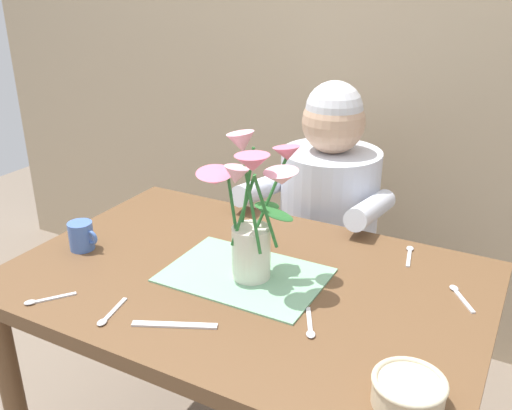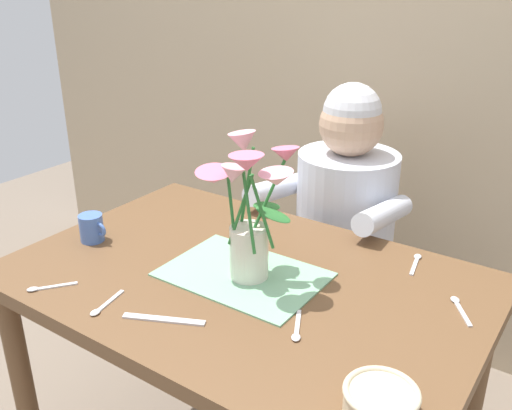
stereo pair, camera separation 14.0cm
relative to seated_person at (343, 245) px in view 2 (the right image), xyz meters
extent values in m
cube|color=tan|center=(0.01, 0.43, 0.69)|extent=(4.00, 0.10, 2.50)
cube|color=brown|center=(0.01, -0.62, 0.16)|extent=(1.20, 0.80, 0.04)
cylinder|color=brown|center=(-0.53, -0.96, -0.21)|extent=(0.06, 0.06, 0.70)
cylinder|color=brown|center=(-0.53, -0.28, -0.21)|extent=(0.06, 0.06, 0.70)
cylinder|color=brown|center=(0.55, -0.28, -0.21)|extent=(0.06, 0.06, 0.70)
cylinder|color=#4C4C56|center=(0.00, 0.00, -0.36)|extent=(0.30, 0.30, 0.40)
cylinder|color=silver|center=(0.00, 0.00, 0.09)|extent=(0.34, 0.34, 0.50)
sphere|color=tan|center=(0.00, 0.00, 0.44)|extent=(0.21, 0.21, 0.21)
sphere|color=silver|center=(0.00, 0.00, 0.48)|extent=(0.19, 0.19, 0.19)
cylinder|color=silver|center=(-0.19, -0.14, 0.22)|extent=(0.07, 0.33, 0.12)
cylinder|color=silver|center=(0.19, -0.14, 0.22)|extent=(0.07, 0.33, 0.12)
cube|color=#7AB289|center=(0.01, -0.62, 0.18)|extent=(0.40, 0.28, 0.00)
cylinder|color=silver|center=(0.03, -0.62, 0.25)|extent=(0.10, 0.10, 0.14)
cylinder|color=#2D7533|center=(0.07, -0.62, 0.37)|extent=(0.06, 0.03, 0.19)
cone|color=pink|center=(0.12, -0.63, 0.47)|extent=(0.11, 0.11, 0.04)
sphere|color=#E5D14C|center=(0.12, -0.63, 0.47)|extent=(0.02, 0.02, 0.02)
cylinder|color=#2D7533|center=(0.06, -0.58, 0.39)|extent=(0.07, 0.08, 0.21)
cone|color=#DB6684|center=(0.09, -0.55, 0.50)|extent=(0.09, 0.09, 0.04)
sphere|color=#E5D14C|center=(0.09, -0.55, 0.50)|extent=(0.02, 0.02, 0.02)
cylinder|color=#2D7533|center=(0.00, -0.59, 0.39)|extent=(0.03, 0.04, 0.23)
cone|color=pink|center=(-0.03, -0.56, 0.51)|extent=(0.08, 0.07, 0.06)
sphere|color=#E5D14C|center=(-0.03, -0.56, 0.52)|extent=(0.02, 0.02, 0.02)
cylinder|color=#2D7533|center=(-0.01, -0.63, 0.36)|extent=(0.06, 0.05, 0.16)
cone|color=#DB6684|center=(-0.06, -0.64, 0.44)|extent=(0.12, 0.12, 0.05)
sphere|color=#E5D14C|center=(-0.06, -0.64, 0.44)|extent=(0.02, 0.02, 0.02)
cylinder|color=#2D7533|center=(0.02, -0.63, 0.37)|extent=(0.05, 0.05, 0.18)
cone|color=pink|center=(0.01, -0.65, 0.46)|extent=(0.09, 0.09, 0.05)
sphere|color=#E5D14C|center=(0.01, -0.65, 0.47)|extent=(0.02, 0.02, 0.02)
cylinder|color=#2D7533|center=(0.05, -0.65, 0.39)|extent=(0.08, 0.06, 0.22)
cone|color=#DB6684|center=(0.07, -0.67, 0.51)|extent=(0.09, 0.09, 0.04)
sphere|color=#E5D14C|center=(0.07, -0.67, 0.51)|extent=(0.02, 0.02, 0.02)
ellipsoid|color=#2D7533|center=(0.04, -0.56, 0.36)|extent=(0.06, 0.10, 0.04)
ellipsoid|color=#2D7533|center=(0.09, -0.59, 0.36)|extent=(0.09, 0.07, 0.05)
cylinder|color=beige|center=(0.49, -0.87, 0.20)|extent=(0.13, 0.13, 0.05)
torus|color=beige|center=(0.49, -0.87, 0.23)|extent=(0.14, 0.14, 0.01)
cube|color=silver|center=(-0.02, -0.88, 0.18)|extent=(0.18, 0.10, 0.00)
cylinder|color=#476BB7|center=(-0.46, -0.70, 0.22)|extent=(0.07, 0.07, 0.08)
torus|color=#476BB7|center=(-0.43, -0.70, 0.22)|extent=(0.04, 0.01, 0.04)
cube|color=silver|center=(0.36, -0.32, 0.18)|extent=(0.03, 0.10, 0.00)
ellipsoid|color=silver|center=(0.35, -0.27, 0.18)|extent=(0.02, 0.03, 0.01)
cube|color=silver|center=(0.24, -0.72, 0.18)|extent=(0.05, 0.09, 0.00)
ellipsoid|color=silver|center=(0.26, -0.77, 0.18)|extent=(0.03, 0.03, 0.01)
cube|color=silver|center=(0.53, -0.48, 0.18)|extent=(0.06, 0.09, 0.00)
ellipsoid|color=silver|center=(0.50, -0.43, 0.18)|extent=(0.03, 0.03, 0.01)
cube|color=silver|center=(-0.34, -0.92, 0.18)|extent=(0.07, 0.09, 0.00)
ellipsoid|color=silver|center=(-0.37, -0.97, 0.18)|extent=(0.03, 0.03, 0.01)
cube|color=silver|center=(-0.18, -0.89, 0.18)|extent=(0.03, 0.10, 0.00)
ellipsoid|color=silver|center=(-0.16, -0.95, 0.18)|extent=(0.03, 0.03, 0.01)
camera|label=1|loc=(0.63, -1.70, 0.91)|focal=39.34mm
camera|label=2|loc=(0.75, -1.63, 0.91)|focal=39.34mm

